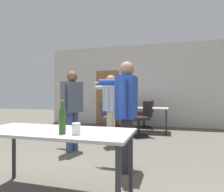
% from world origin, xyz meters
% --- Properties ---
extents(back_wall, '(6.78, 0.12, 2.96)m').
position_xyz_m(back_wall, '(-0.02, 5.83, 1.47)').
color(back_wall, beige).
rests_on(back_wall, ground_plane).
extents(conference_table_near, '(1.72, 0.73, 0.73)m').
position_xyz_m(conference_table_near, '(-0.10, 0.44, 0.66)').
color(conference_table_near, '#A8A8AD').
rests_on(conference_table_near, ground_plane).
extents(conference_table_far, '(1.76, 0.82, 0.73)m').
position_xyz_m(conference_table_far, '(0.25, 4.66, 0.67)').
color(conference_table_far, '#A8A8AD').
rests_on(conference_table_far, ground_plane).
extents(person_left_plaid, '(0.71, 0.72, 1.60)m').
position_xyz_m(person_left_plaid, '(-0.75, 2.13, 0.96)').
color(person_left_plaid, '#3D4C75').
rests_on(person_left_plaid, ground_plane).
extents(person_near_casual, '(0.71, 0.67, 1.58)m').
position_xyz_m(person_near_casual, '(-0.16, 2.90, 0.95)').
color(person_near_casual, beige).
rests_on(person_near_casual, ground_plane).
extents(person_center_tall, '(0.75, 0.68, 1.62)m').
position_xyz_m(person_center_tall, '(0.51, 1.40, 0.96)').
color(person_center_tall, '#28282D').
rests_on(person_center_tall, ground_plane).
extents(office_chair_side_rolled, '(0.68, 0.66, 0.95)m').
position_xyz_m(office_chair_side_rolled, '(0.42, 3.95, 0.45)').
color(office_chair_side_rolled, black).
rests_on(office_chair_side_rolled, ground_plane).
extents(office_chair_near_pushed, '(0.58, 0.52, 0.93)m').
position_xyz_m(office_chair_near_pushed, '(0.40, 5.40, 0.44)').
color(office_chair_near_pushed, black).
rests_on(office_chair_near_pushed, ground_plane).
extents(office_chair_mid_tucked, '(0.66, 0.63, 0.92)m').
position_xyz_m(office_chair_mid_tucked, '(-0.35, 5.29, 0.43)').
color(office_chair_mid_tucked, black).
rests_on(office_chair_mid_tucked, ground_plane).
extents(office_chair_far_right, '(0.57, 0.52, 0.96)m').
position_xyz_m(office_chair_far_right, '(-0.46, 3.81, 0.46)').
color(office_chair_far_right, black).
rests_on(office_chair_far_right, ground_plane).
extents(beer_bottle, '(0.07, 0.07, 0.33)m').
position_xyz_m(beer_bottle, '(0.09, 0.28, 0.89)').
color(beer_bottle, '#2D511E').
rests_on(beer_bottle, conference_table_near).
extents(drink_cup, '(0.08, 0.08, 0.11)m').
position_xyz_m(drink_cup, '(0.25, 0.27, 0.79)').
color(drink_cup, silver).
rests_on(drink_cup, conference_table_near).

